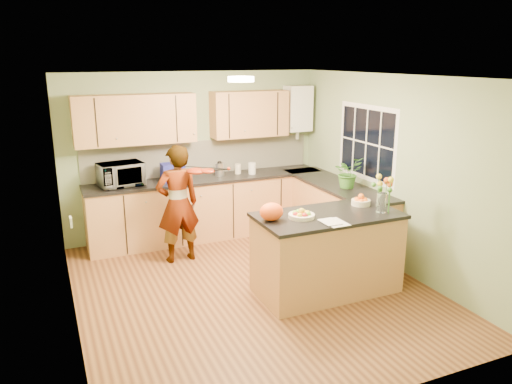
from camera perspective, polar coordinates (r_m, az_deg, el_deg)
name	(u,v)px	position (r m, az deg, el deg)	size (l,w,h in m)	color
floor	(252,288)	(6.14, -0.49, -10.95)	(4.50, 4.50, 0.00)	#552E18
ceiling	(251,76)	(5.51, -0.55, 13.07)	(4.00, 4.50, 0.02)	silver
wall_back	(195,154)	(7.77, -7.04, 4.30)	(4.00, 0.02, 2.50)	gray
wall_front	(370,259)	(3.84, 12.85, -7.52)	(4.00, 0.02, 2.50)	gray
wall_left	(66,209)	(5.28, -20.94, -1.84)	(0.02, 4.50, 2.50)	gray
wall_right	(393,173)	(6.71, 15.41, 2.13)	(0.02, 4.50, 2.50)	gray
back_counter	(208,207)	(7.71, -5.49, -1.72)	(3.64, 0.62, 0.94)	tan
right_counter	(336,214)	(7.41, 9.08, -2.54)	(0.62, 2.24, 0.94)	tan
splashback	(201,157)	(7.79, -6.29, 3.98)	(3.60, 0.02, 0.52)	silver
upper_cabinets	(185,117)	(7.47, -8.11, 8.48)	(3.20, 0.34, 0.70)	tan
boiler	(298,109)	(8.17, 4.80, 9.48)	(0.40, 0.30, 0.86)	white
window_right	(367,143)	(7.12, 12.52, 5.50)	(0.01, 1.30, 1.05)	white
light_switch	(71,222)	(4.69, -20.40, -3.23)	(0.02, 0.09, 0.09)	white
ceiling_lamp	(241,79)	(5.79, -1.74, 12.78)	(0.30, 0.30, 0.07)	#FFEABF
peninsula_island	(327,253)	(5.96, 8.09, -6.88)	(1.67, 0.86, 0.96)	tan
fruit_dish	(302,214)	(5.61, 5.23, -2.53)	(0.30, 0.30, 0.10)	beige
orange_bowl	(361,201)	(6.19, 11.90, -0.96)	(0.23, 0.23, 0.13)	beige
flower_vase	(383,184)	(5.90, 14.28, 0.86)	(0.27, 0.27, 0.50)	silver
orange_bag	(271,212)	(5.48, 1.78, -2.26)	(0.27, 0.23, 0.20)	#FF5115
papers	(335,222)	(5.50, 9.01, -3.43)	(0.22, 0.30, 0.01)	silver
violinist	(178,204)	(6.75, -8.92, -1.37)	(0.58, 0.38, 1.60)	#E7B38D
violin	(196,171)	(6.47, -6.88, 2.40)	(0.60, 0.24, 0.12)	#4B0B04
microwave	(121,174)	(7.27, -15.19, 1.95)	(0.60, 0.40, 0.33)	white
blue_box	(173,172)	(7.42, -9.49, 2.26)	(0.33, 0.24, 0.26)	navy
kettle	(220,169)	(7.66, -4.18, 2.68)	(0.14, 0.14, 0.27)	silver
jar_cream	(238,169)	(7.78, -2.09, 2.66)	(0.10, 0.10, 0.15)	beige
jar_white	(252,168)	(7.75, -0.45, 2.71)	(0.11, 0.11, 0.18)	white
potted_plant	(348,172)	(7.02, 10.46, 2.22)	(0.39, 0.34, 0.44)	#3E7C29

